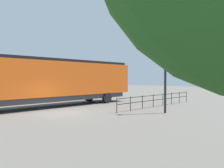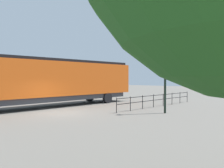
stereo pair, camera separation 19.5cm
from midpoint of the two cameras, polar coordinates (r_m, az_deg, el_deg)
name	(u,v)px [view 1 (the left image)]	position (r m, az deg, el deg)	size (l,w,h in m)	color
ground_plane	(61,113)	(18.03, -12.10, -6.68)	(120.00, 120.00, 0.00)	#666059
locomotive	(56,80)	(22.19, -13.28, 0.91)	(2.98, 17.64, 4.18)	#D15114
lamp_post	(165,50)	(18.00, 12.08, 7.71)	(0.46, 0.46, 6.91)	black
platform_fence	(158,98)	(21.99, 10.50, -3.34)	(0.05, 11.16, 1.11)	black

